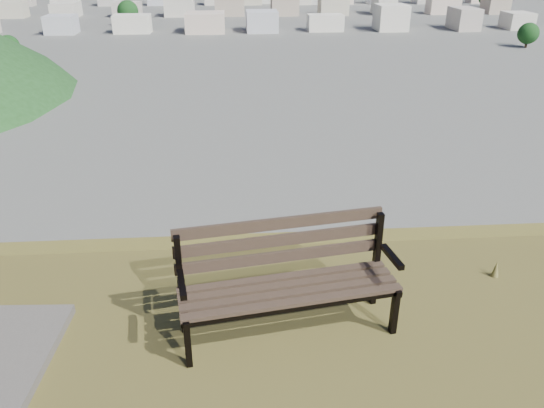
{
  "coord_description": "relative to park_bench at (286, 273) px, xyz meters",
  "views": [
    {
      "loc": [
        -0.26,
        -1.25,
        28.1
      ],
      "look_at": [
        0.17,
        4.48,
        25.3
      ],
      "focal_mm": 35.0,
      "sensor_mm": 36.0,
      "label": 1
    }
  ],
  "objects": [
    {
      "name": "park_bench",
      "position": [
        0.0,
        0.0,
        0.0
      ],
      "size": [
        1.95,
        0.89,
        0.98
      ],
      "rotation": [
        0.0,
        0.0,
        0.16
      ],
      "color": "#3B2B22",
      "rests_on": "hilltop_mesa"
    }
  ]
}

